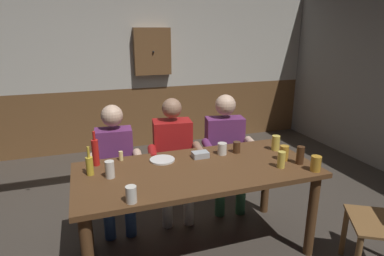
{
  "coord_description": "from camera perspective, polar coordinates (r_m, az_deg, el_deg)",
  "views": [
    {
      "loc": [
        -0.81,
        -2.42,
        1.83
      ],
      "look_at": [
        0.0,
        -0.04,
        1.07
      ],
      "focal_mm": 30.3,
      "sensor_mm": 36.0,
      "label": 1
    }
  ],
  "objects": [
    {
      "name": "ground_plane",
      "position": [
        3.15,
        -0.26,
        -18.8
      ],
      "size": [
        7.06,
        7.06,
        0.0
      ],
      "primitive_type": "plane",
      "color": "#423A33"
    },
    {
      "name": "back_wall_upper",
      "position": [
        5.17,
        -10.2,
        15.82
      ],
      "size": [
        5.89,
        0.12,
        1.61
      ],
      "primitive_type": "cube",
      "color": "beige"
    },
    {
      "name": "back_wall_wainscot",
      "position": [
        5.35,
        -9.49,
        1.94
      ],
      "size": [
        5.89,
        0.12,
        0.96
      ],
      "primitive_type": "cube",
      "color": "brown",
      "rests_on": "ground_plane"
    },
    {
      "name": "dining_table",
      "position": [
        2.67,
        0.86,
        -9.08
      ],
      "size": [
        1.93,
        0.88,
        0.77
      ],
      "color": "brown",
      "rests_on": "ground_plane"
    },
    {
      "name": "person_0",
      "position": [
        3.16,
        -13.33,
        -5.8
      ],
      "size": [
        0.5,
        0.51,
        1.17
      ],
      "rotation": [
        0.0,
        0.0,
        3.07
      ],
      "color": "#6B2D66",
      "rests_on": "ground_plane"
    },
    {
      "name": "person_1",
      "position": [
        3.26,
        -3.28,
        -4.31
      ],
      "size": [
        0.55,
        0.58,
        1.2
      ],
      "rotation": [
        0.0,
        0.0,
        3.01
      ],
      "color": "#AD1919",
      "rests_on": "ground_plane"
    },
    {
      "name": "person_2",
      "position": [
        3.44,
        5.98,
        -3.12
      ],
      "size": [
        0.58,
        0.56,
        1.2
      ],
      "rotation": [
        0.0,
        0.0,
        2.96
      ],
      "color": "#6B2D66",
      "rests_on": "ground_plane"
    },
    {
      "name": "table_candle",
      "position": [
        2.82,
        -12.4,
        -4.81
      ],
      "size": [
        0.04,
        0.04,
        0.08
      ],
      "primitive_type": "cylinder",
      "color": "#F9E08C",
      "rests_on": "dining_table"
    },
    {
      "name": "condiment_caddy",
      "position": [
        2.83,
        1.47,
        -4.71
      ],
      "size": [
        0.14,
        0.1,
        0.05
      ],
      "primitive_type": "cube",
      "color": "#B2B7BC",
      "rests_on": "dining_table"
    },
    {
      "name": "plate_0",
      "position": [
        2.78,
        -5.26,
        -5.6
      ],
      "size": [
        0.21,
        0.21,
        0.01
      ],
      "primitive_type": "cylinder",
      "color": "white",
      "rests_on": "dining_table"
    },
    {
      "name": "bottle_0",
      "position": [
        2.6,
        -17.58,
        -6.24
      ],
      "size": [
        0.05,
        0.05,
        0.23
      ],
      "color": "gold",
      "rests_on": "dining_table"
    },
    {
      "name": "bottle_1",
      "position": [
        2.75,
        -16.65,
        -4.05
      ],
      "size": [
        0.06,
        0.06,
        0.29
      ],
      "color": "red",
      "rests_on": "dining_table"
    },
    {
      "name": "pint_glass_0",
      "position": [
        2.52,
        -14.27,
        -7.08
      ],
      "size": [
        0.07,
        0.07,
        0.13
      ],
      "primitive_type": "cylinder",
      "color": "white",
      "rests_on": "dining_table"
    },
    {
      "name": "pint_glass_1",
      "position": [
        2.9,
        5.33,
        -3.66
      ],
      "size": [
        0.08,
        0.08,
        0.1
      ],
      "primitive_type": "cylinder",
      "color": "white",
      "rests_on": "dining_table"
    },
    {
      "name": "pint_glass_2",
      "position": [
        2.87,
        15.91,
        -4.25
      ],
      "size": [
        0.07,
        0.07,
        0.13
      ],
      "primitive_type": "cylinder",
      "color": "gold",
      "rests_on": "dining_table"
    },
    {
      "name": "pint_glass_3",
      "position": [
        2.71,
        15.45,
        -5.39
      ],
      "size": [
        0.06,
        0.06,
        0.14
      ],
      "primitive_type": "cylinder",
      "color": "#E5C64C",
      "rests_on": "dining_table"
    },
    {
      "name": "pint_glass_4",
      "position": [
        2.73,
        20.97,
        -5.87
      ],
      "size": [
        0.08,
        0.08,
        0.12
      ],
      "primitive_type": "cylinder",
      "color": "gold",
      "rests_on": "dining_table"
    },
    {
      "name": "pint_glass_5",
      "position": [
        2.82,
        18.51,
        -4.57
      ],
      "size": [
        0.06,
        0.06,
        0.15
      ],
      "primitive_type": "cylinder",
      "color": "#4C2D19",
      "rests_on": "dining_table"
    },
    {
      "name": "pint_glass_6",
      "position": [
        3.08,
        14.52,
        -2.56
      ],
      "size": [
        0.07,
        0.07,
        0.14
      ],
      "primitive_type": "cylinder",
      "color": "#E5C64C",
      "rests_on": "dining_table"
    },
    {
      "name": "pint_glass_7",
      "position": [
        2.95,
        7.87,
        -3.37
      ],
      "size": [
        0.07,
        0.07,
        0.1
      ],
      "primitive_type": "cylinder",
      "color": "#4C2D19",
      "rests_on": "dining_table"
    },
    {
      "name": "pint_glass_8",
      "position": [
        2.15,
        -10.66,
        -11.42
      ],
      "size": [
        0.07,
        0.07,
        0.11
      ],
      "primitive_type": "cylinder",
      "color": "white",
      "rests_on": "dining_table"
    },
    {
      "name": "wall_dart_cabinet",
      "position": [
        5.1,
        -6.99,
        13.22
      ],
      "size": [
        0.56,
        0.15,
        0.7
      ],
      "color": "brown"
    }
  ]
}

